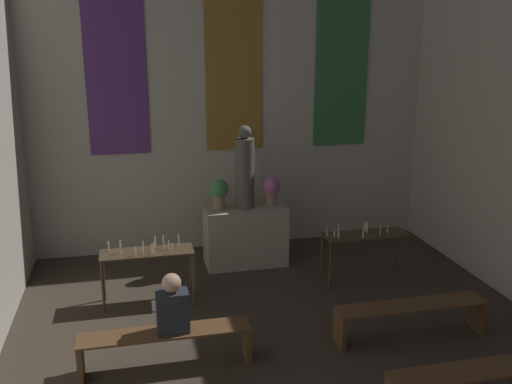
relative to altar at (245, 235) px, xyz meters
The scene contains 11 objects.
wall_back 2.51m from the altar, 90.00° to the left, with size 7.12×0.16×5.53m.
altar is the anchor object (origin of this frame).
statue 1.11m from the altar, ahead, with size 0.30×0.30×1.34m.
flower_vase_left 0.88m from the altar, behind, with size 0.31×0.31×0.49m.
flower_vase_right 0.88m from the altar, ahead, with size 0.31×0.31×0.49m.
candle_rack_left 1.98m from the altar, 145.87° to the right, with size 1.29×0.44×0.96m.
candle_rack_right 1.97m from the altar, 34.16° to the right, with size 1.29×0.44×0.96m.
pew_third_right 4.56m from the altar, 70.58° to the right, with size 1.93×0.36×0.46m.
pew_back_left 3.23m from the altar, 118.03° to the right, with size 1.93×0.36×0.46m.
pew_back_right 3.23m from the altar, 61.97° to the right, with size 1.93×0.36×0.46m.
person_seated 3.19m from the altar, 116.57° to the right, with size 0.36×0.24×0.69m.
Camera 1 is at (-1.80, -0.14, 3.67)m, focal length 40.00 mm.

